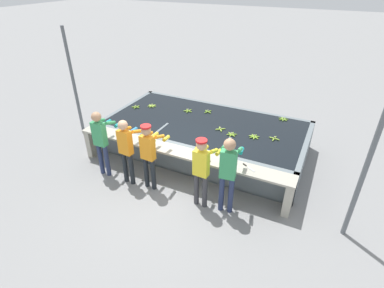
{
  "coord_description": "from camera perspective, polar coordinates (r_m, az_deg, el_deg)",
  "views": [
    {
      "loc": [
        2.92,
        -4.96,
        4.48
      ],
      "look_at": [
        0.0,
        1.02,
        0.58
      ],
      "focal_mm": 28.0,
      "sensor_mm": 36.0,
      "label": 1
    }
  ],
  "objects": [
    {
      "name": "work_ledge",
      "position": [
        7.1,
        -2.82,
        -2.67
      ],
      "size": [
        5.45,
        0.45,
        0.83
      ],
      "color": "#A8A393",
      "rests_on": "ground"
    },
    {
      "name": "support_post_right",
      "position": [
        5.88,
        30.31,
        -3.57
      ],
      "size": [
        0.09,
        0.09,
        3.2
      ],
      "color": "slate",
      "rests_on": "ground"
    },
    {
      "name": "banana_bunch_floating_0",
      "position": [
        7.71,
        15.41,
        1.02
      ],
      "size": [
        0.28,
        0.28,
        0.08
      ],
      "color": "#8CB738",
      "rests_on": "wash_tank"
    },
    {
      "name": "banana_bunch_ledge_1",
      "position": [
        8.33,
        -17.2,
        3.07
      ],
      "size": [
        0.28,
        0.26,
        0.08
      ],
      "color": "#75A333",
      "rests_on": "work_ledge"
    },
    {
      "name": "worker_2",
      "position": [
        6.72,
        -8.23,
        -1.3
      ],
      "size": [
        0.43,
        0.73,
        1.63
      ],
      "color": "#1E2328",
      "rests_on": "ground"
    },
    {
      "name": "ground_plane",
      "position": [
        7.3,
        -3.55,
        -7.58
      ],
      "size": [
        80.0,
        80.0,
        0.0
      ],
      "primitive_type": "plane",
      "color": "gray",
      "rests_on": "ground"
    },
    {
      "name": "worker_3",
      "position": [
        6.13,
        1.88,
        -4.3
      ],
      "size": [
        0.43,
        0.72,
        1.64
      ],
      "color": "#38383D",
      "rests_on": "ground"
    },
    {
      "name": "worker_4",
      "position": [
        5.99,
        6.92,
        -4.68
      ],
      "size": [
        0.46,
        0.74,
        1.75
      ],
      "color": "navy",
      "rests_on": "ground"
    },
    {
      "name": "banana_bunch_floating_2",
      "position": [
        7.68,
        7.57,
        1.83
      ],
      "size": [
        0.27,
        0.28,
        0.08
      ],
      "color": "#7FAD33",
      "rests_on": "wash_tank"
    },
    {
      "name": "banana_bunch_floating_7",
      "position": [
        7.67,
        11.74,
        1.38
      ],
      "size": [
        0.27,
        0.28,
        0.08
      ],
      "color": "#7FAD33",
      "rests_on": "wash_tank"
    },
    {
      "name": "knife_0",
      "position": [
        6.52,
        10.42,
        -4.19
      ],
      "size": [
        0.32,
        0.2,
        0.02
      ],
      "color": "silver",
      "rests_on": "work_ledge"
    },
    {
      "name": "banana_bunch_ledge_2",
      "position": [
        7.35,
        -7.81,
        0.45
      ],
      "size": [
        0.26,
        0.26,
        0.08
      ],
      "color": "#93BC3D",
      "rests_on": "work_ledge"
    },
    {
      "name": "banana_bunch_floating_1",
      "position": [
        8.8,
        16.99,
        4.56
      ],
      "size": [
        0.28,
        0.28,
        0.08
      ],
      "color": "#75A333",
      "rests_on": "wash_tank"
    },
    {
      "name": "banana_bunch_floating_8",
      "position": [
        8.94,
        -0.76,
        6.36
      ],
      "size": [
        0.27,
        0.27,
        0.08
      ],
      "color": "#7FAD33",
      "rests_on": "wash_tank"
    },
    {
      "name": "support_post_left",
      "position": [
        9.5,
        -21.59,
        10.61
      ],
      "size": [
        0.09,
        0.09,
        3.2
      ],
      "color": "slate",
      "rests_on": "ground"
    },
    {
      "name": "banana_bunch_floating_3",
      "position": [
        9.36,
        -10.64,
        6.97
      ],
      "size": [
        0.27,
        0.28,
        0.08
      ],
      "color": "#7FAD33",
      "rests_on": "wash_tank"
    },
    {
      "name": "banana_bunch_ledge_0",
      "position": [
        6.53,
        6.32,
        -3.62
      ],
      "size": [
        0.28,
        0.28,
        0.08
      ],
      "color": "#93BC3D",
      "rests_on": "work_ledge"
    },
    {
      "name": "worker_1",
      "position": [
        6.97,
        -12.35,
        -0.41
      ],
      "size": [
        0.44,
        0.73,
        1.66
      ],
      "color": "#1E2328",
      "rests_on": "ground"
    },
    {
      "name": "banana_bunch_floating_5",
      "position": [
        8.89,
        3.06,
        6.19
      ],
      "size": [
        0.27,
        0.27,
        0.08
      ],
      "color": "#75A333",
      "rests_on": "wash_tank"
    },
    {
      "name": "wash_tank",
      "position": [
        8.45,
        2.47,
        1.55
      ],
      "size": [
        5.45,
        2.81,
        0.83
      ],
      "color": "slate",
      "rests_on": "ground"
    },
    {
      "name": "banana_bunch_floating_4",
      "position": [
        7.91,
        5.42,
        2.85
      ],
      "size": [
        0.25,
        0.25,
        0.08
      ],
      "color": "#93BC3D",
      "rests_on": "wash_tank"
    },
    {
      "name": "banana_bunch_floating_6",
      "position": [
        9.36,
        -7.65,
        7.23
      ],
      "size": [
        0.28,
        0.28,
        0.08
      ],
      "color": "#9EC642",
      "rests_on": "wash_tank"
    },
    {
      "name": "worker_0",
      "position": [
        7.41,
        -16.95,
        1.15
      ],
      "size": [
        0.4,
        0.72,
        1.7
      ],
      "color": "navy",
      "rests_on": "ground"
    }
  ]
}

